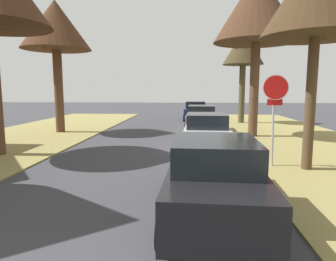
# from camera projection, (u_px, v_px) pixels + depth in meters

# --- Properties ---
(stop_sign_far) EXTENTS (0.81, 0.27, 2.97)m
(stop_sign_far) POSITION_uv_depth(u_px,v_px,m) (275.00, 101.00, 9.55)
(stop_sign_far) COLOR #9EA0A5
(stop_sign_far) RESTS_ON grass_verge_right
(street_tree_right_mid_b) EXTENTS (4.47, 4.47, 8.58)m
(street_tree_right_mid_b) POSITION_uv_depth(u_px,v_px,m) (257.00, 8.00, 15.31)
(street_tree_right_mid_b) COLOR brown
(street_tree_right_mid_b) RESTS_ON grass_verge_right
(street_tree_right_far) EXTENTS (3.04, 3.04, 7.00)m
(street_tree_right_far) POSITION_uv_depth(u_px,v_px,m) (243.00, 48.00, 22.13)
(street_tree_right_far) COLOR #49412A
(street_tree_right_far) RESTS_ON grass_verge_right
(street_tree_left_far) EXTENTS (3.97, 3.97, 7.60)m
(street_tree_left_far) POSITION_uv_depth(u_px,v_px,m) (55.00, 27.00, 17.01)
(street_tree_left_far) COLOR brown
(street_tree_left_far) RESTS_ON grass_verge_left
(parked_sedan_black) EXTENTS (2.09, 4.47, 1.57)m
(parked_sedan_black) POSITION_uv_depth(u_px,v_px,m) (214.00, 178.00, 6.13)
(parked_sedan_black) COLOR black
(parked_sedan_black) RESTS_ON ground
(parked_sedan_silver) EXTENTS (2.09, 4.47, 1.57)m
(parked_sedan_silver) POSITION_uv_depth(u_px,v_px,m) (207.00, 134.00, 12.45)
(parked_sedan_silver) COLOR #BCBCC1
(parked_sedan_silver) RESTS_ON ground
(parked_sedan_tan) EXTENTS (2.09, 4.47, 1.57)m
(parked_sedan_tan) POSITION_uv_depth(u_px,v_px,m) (201.00, 119.00, 18.89)
(parked_sedan_tan) COLOR tan
(parked_sedan_tan) RESTS_ON ground
(parked_sedan_navy) EXTENTS (2.09, 4.47, 1.57)m
(parked_sedan_navy) POSITION_uv_depth(u_px,v_px,m) (196.00, 111.00, 25.53)
(parked_sedan_navy) COLOR navy
(parked_sedan_navy) RESTS_ON ground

